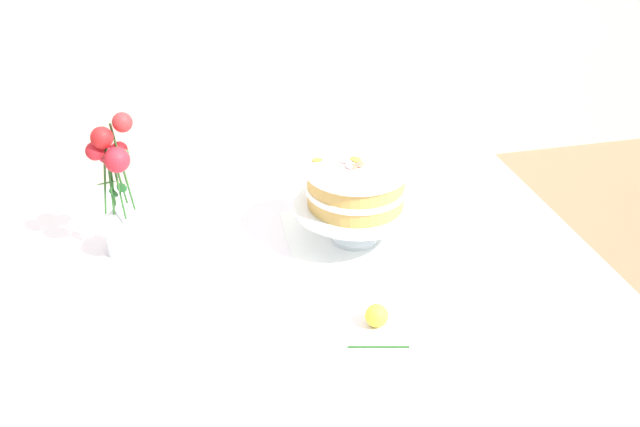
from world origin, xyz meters
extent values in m
cube|color=white|center=(0.00, 0.00, 0.72)|extent=(1.40, 1.00, 0.03)
cylinder|color=brown|center=(-0.60, 0.40, 0.35)|extent=(0.06, 0.06, 0.71)
cylinder|color=brown|center=(0.60, 0.40, 0.35)|extent=(0.06, 0.06, 0.71)
cube|color=white|center=(0.17, 0.08, 0.74)|extent=(0.34, 0.34, 0.00)
cylinder|color=silver|center=(0.17, 0.08, 0.75)|extent=(0.11, 0.11, 0.01)
cylinder|color=silver|center=(0.17, 0.08, 0.79)|extent=(0.03, 0.03, 0.07)
cylinder|color=silver|center=(0.17, 0.08, 0.83)|extent=(0.29, 0.29, 0.01)
cylinder|color=tan|center=(0.17, 0.08, 0.86)|extent=(0.22, 0.22, 0.03)
cylinder|color=white|center=(0.17, 0.08, 0.88)|extent=(0.23, 0.23, 0.01)
cylinder|color=tan|center=(0.17, 0.08, 0.91)|extent=(0.22, 0.22, 0.03)
cylinder|color=white|center=(0.17, 0.08, 0.93)|extent=(0.23, 0.23, 0.02)
ellipsoid|color=pink|center=(0.14, 0.10, 0.94)|extent=(0.04, 0.04, 0.00)
ellipsoid|color=#E56B51|center=(0.15, 0.07, 0.94)|extent=(0.02, 0.03, 0.00)
ellipsoid|color=orange|center=(0.08, 0.12, 0.94)|extent=(0.03, 0.03, 0.00)
ellipsoid|color=#E56B51|center=(0.17, 0.08, 0.94)|extent=(0.04, 0.04, 0.01)
ellipsoid|color=yellow|center=(0.17, 0.10, 0.94)|extent=(0.03, 0.04, 0.01)
ellipsoid|color=pink|center=(0.14, 0.07, 0.95)|extent=(0.02, 0.03, 0.01)
cylinder|color=silver|center=(-0.37, 0.16, 0.78)|extent=(0.07, 0.07, 0.07)
cone|color=silver|center=(-0.37, 0.16, 0.84)|extent=(0.10, 0.10, 0.06)
cylinder|color=#2D6028|center=(-0.35, 0.16, 0.96)|extent=(0.03, 0.01, 0.21)
sphere|color=red|center=(-0.34, 0.16, 1.06)|extent=(0.04, 0.04, 0.04)
ellipsoid|color=#236B2D|center=(-0.35, 0.16, 0.99)|extent=(0.04, 0.02, 0.02)
cylinder|color=#2D6028|center=(-0.36, 0.18, 0.92)|extent=(0.02, 0.03, 0.14)
sphere|color=red|center=(-0.35, 0.19, 0.99)|extent=(0.04, 0.04, 0.04)
cylinder|color=#2D6028|center=(-0.38, 0.17, 0.92)|extent=(0.01, 0.02, 0.14)
sphere|color=red|center=(-0.38, 0.18, 0.99)|extent=(0.04, 0.04, 0.04)
ellipsoid|color=#236B2D|center=(-0.38, 0.16, 0.90)|extent=(0.03, 0.05, 0.01)
cylinder|color=#2D6028|center=(-0.39, 0.15, 0.93)|extent=(0.02, 0.01, 0.16)
sphere|color=red|center=(-0.40, 0.15, 1.01)|extent=(0.04, 0.04, 0.04)
ellipsoid|color=#236B2D|center=(-0.39, 0.16, 0.92)|extent=(0.05, 0.03, 0.01)
cylinder|color=#2D6028|center=(-0.38, 0.15, 0.94)|extent=(0.01, 0.01, 0.19)
sphere|color=red|center=(-0.38, 0.14, 1.04)|extent=(0.05, 0.05, 0.05)
cylinder|color=#2D6028|center=(-0.36, 0.13, 0.92)|extent=(0.02, 0.03, 0.15)
sphere|color=red|center=(-0.36, 0.12, 1.00)|extent=(0.06, 0.06, 0.06)
ellipsoid|color=#236B2D|center=(-0.36, 0.14, 0.92)|extent=(0.04, 0.05, 0.01)
cylinder|color=#2D6028|center=(0.10, -0.31, 0.74)|extent=(0.12, 0.03, 0.01)
sphere|color=yellow|center=(0.12, -0.24, 0.76)|extent=(0.05, 0.05, 0.05)
camera|label=1|loc=(-0.26, -1.35, 1.68)|focal=41.20mm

